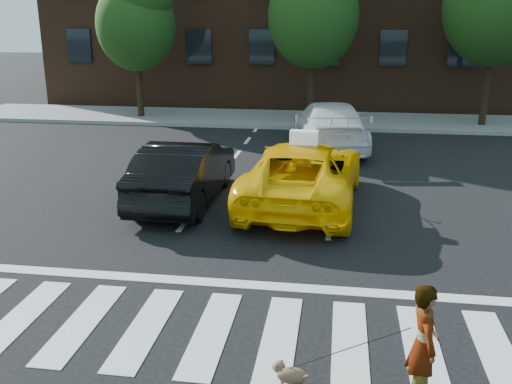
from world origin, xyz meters
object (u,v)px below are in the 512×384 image
tree_mid (314,4)px  tree_left (136,15)px  taxi (304,173)px  dog (289,374)px  white_suv (330,125)px  black_sedan (184,172)px  woman (423,344)px

tree_mid → tree_left: bearing=180.0°
taxi → dog: bearing=96.3°
white_suv → dog: 13.52m
tree_left → black_sedan: bearing=-65.8°
taxi → dog: 7.28m
black_sedan → dog: size_ratio=9.22×
taxi → woman: taxi is taller
tree_left → white_suv: 10.20m
black_sedan → dog: black_sedan is taller
taxi → tree_mid: bearing=-84.1°
black_sedan → woman: size_ratio=3.05×
black_sedan → woman: 8.53m
tree_mid → dog: tree_mid is taller
tree_left → dog: (8.20, -18.08, -4.26)m
white_suv → dog: size_ratio=11.08×
tree_mid → taxi: tree_mid is taller
tree_left → woman: bearing=-61.6°
taxi → black_sedan: (-2.92, -0.22, -0.01)m
taxi → dog: (0.31, -7.25, -0.59)m
dog → taxi: bearing=117.3°
tree_left → tree_mid: bearing=-0.0°
tree_mid → dog: size_ratio=14.16×
black_sedan → white_suv: (3.40, 6.47, 0.04)m
tree_mid → white_suv: tree_mid is taller
taxi → woman: 7.50m
woman → tree_left: bearing=20.3°
tree_left → dog: 20.30m
black_sedan → white_suv: white_suv is taller
white_suv → woman: white_suv is taller
taxi → woman: (1.89, -7.26, -0.01)m
taxi → white_suv: 6.28m
tree_left → tree_mid: 7.51m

